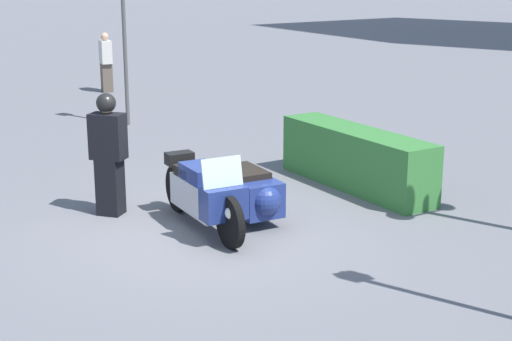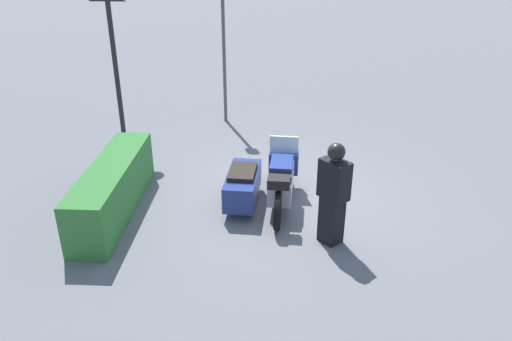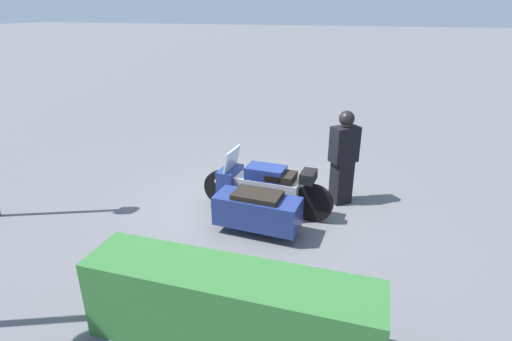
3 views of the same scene
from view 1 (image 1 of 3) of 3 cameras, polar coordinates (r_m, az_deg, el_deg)
ground_plane at (r=11.04m, az=-3.55°, el=-4.43°), size 160.00×160.00×0.00m
police_motorcycle at (r=11.14m, az=-2.13°, el=-1.61°), size 2.49×1.43×1.18m
officer_rider at (r=11.68m, az=-10.68°, el=1.38°), size 0.57×0.55×1.83m
hedge_bush_curbside at (r=13.10m, az=7.28°, el=0.87°), size 3.24×0.72×0.98m
traffic_light_far at (r=18.00m, az=-9.55°, el=10.82°), size 0.22×0.28×3.70m
pedestrian_bystander at (r=22.98m, az=-10.86°, el=7.73°), size 0.52×0.37×1.69m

